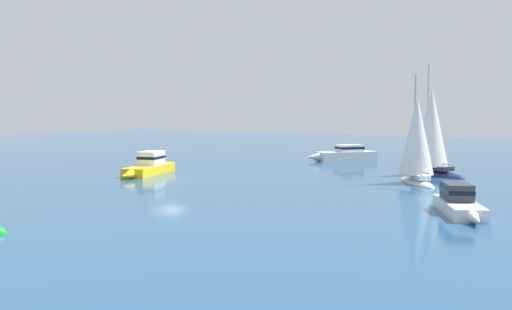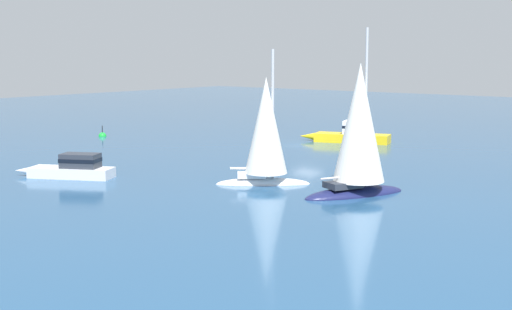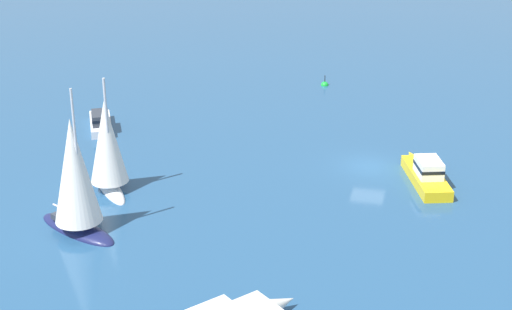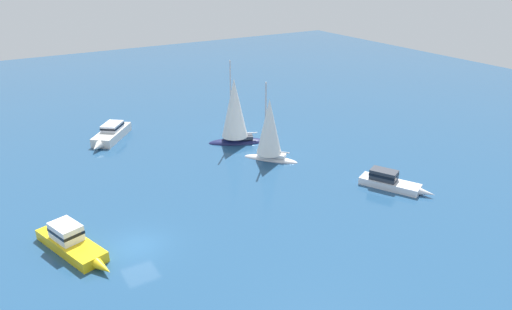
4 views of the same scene
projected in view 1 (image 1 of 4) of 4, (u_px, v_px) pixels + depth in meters
ground_plane at (171, 180)px, 46.66m from camera, size 160.00×160.00×0.00m
sailboat at (417, 142)px, 44.31m from camera, size 4.76×5.33×8.74m
powerboat at (149, 166)px, 50.50m from camera, size 3.97×8.38×2.00m
sailboat_1 at (432, 136)px, 49.83m from camera, size 6.78×4.52×10.01m
launch at (345, 154)px, 63.66m from camera, size 6.36×7.25×1.74m
cabin_cruiser at (459, 202)px, 31.77m from camera, size 4.14×6.62×1.61m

